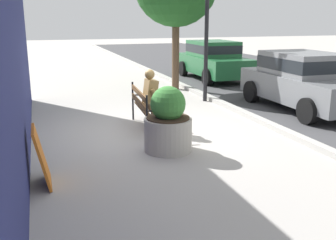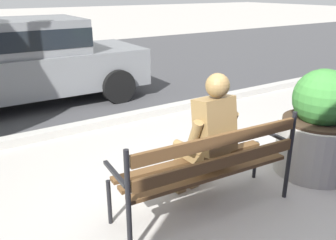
# 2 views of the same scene
# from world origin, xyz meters

# --- Properties ---
(ground_plane) EXTENTS (80.00, 80.00, 0.00)m
(ground_plane) POSITION_xyz_m (0.00, 0.00, 0.00)
(ground_plane) COLOR #ADA8A0
(street_surface) EXTENTS (60.00, 9.00, 0.01)m
(street_surface) POSITION_xyz_m (0.00, 7.50, 0.00)
(street_surface) COLOR #424244
(street_surface) RESTS_ON ground
(curb_stone) EXTENTS (60.00, 0.20, 0.12)m
(curb_stone) POSITION_xyz_m (0.00, 2.90, 0.06)
(curb_stone) COLOR #B2AFA8
(curb_stone) RESTS_ON ground
(park_bench) EXTENTS (1.83, 0.65, 0.95)m
(park_bench) POSITION_xyz_m (-0.27, 0.16, 0.54)
(park_bench) COLOR brown
(park_bench) RESTS_ON ground
(bronze_statue_seated) EXTENTS (0.62, 0.78, 1.37)m
(bronze_statue_seated) POSITION_xyz_m (-0.15, 0.38, 0.67)
(bronze_statue_seated) COLOR olive
(bronze_statue_seated) RESTS_ON ground
(concrete_planter) EXTENTS (0.90, 0.90, 1.24)m
(concrete_planter) POSITION_xyz_m (1.34, 0.15, 0.53)
(concrete_planter) COLOR #A8A399
(concrete_planter) RESTS_ON ground
(parked_car_grey) EXTENTS (4.12, 1.96, 1.56)m
(parked_car_grey) POSITION_xyz_m (-0.80, 4.77, 0.84)
(parked_car_grey) COLOR slate
(parked_car_grey) RESTS_ON ground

